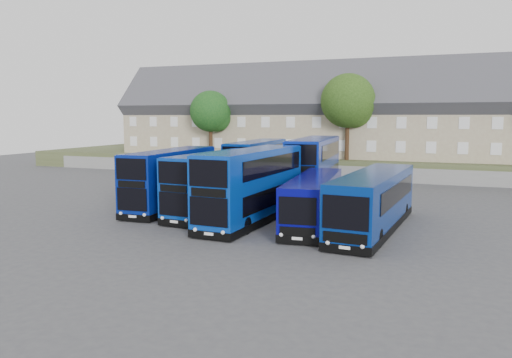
{
  "coord_description": "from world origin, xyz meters",
  "views": [
    {
      "loc": [
        12.4,
        -27.78,
        6.64
      ],
      "look_at": [
        -0.5,
        5.13,
        2.2
      ],
      "focal_mm": 35.0,
      "sensor_mm": 36.0,
      "label": 1
    }
  ],
  "objects_px": {
    "coach_east_a": "(314,201)",
    "tree_mid": "(350,103)",
    "dd_front_left": "(171,180)",
    "dd_front_mid": "(216,184)",
    "tree_west": "(212,113)"
  },
  "relations": [
    {
      "from": "coach_east_a",
      "to": "tree_mid",
      "type": "bearing_deg",
      "value": 90.02
    },
    {
      "from": "coach_east_a",
      "to": "tree_mid",
      "type": "relative_size",
      "value": 1.2
    },
    {
      "from": "dd_front_left",
      "to": "dd_front_mid",
      "type": "bearing_deg",
      "value": -10.47
    },
    {
      "from": "dd_front_mid",
      "to": "tree_mid",
      "type": "distance_m",
      "value": 24.04
    },
    {
      "from": "tree_west",
      "to": "dd_front_left",
      "type": "bearing_deg",
      "value": -71.07
    },
    {
      "from": "tree_mid",
      "to": "dd_front_left",
      "type": "bearing_deg",
      "value": -110.9
    },
    {
      "from": "tree_mid",
      "to": "coach_east_a",
      "type": "bearing_deg",
      "value": -83.99
    },
    {
      "from": "coach_east_a",
      "to": "dd_front_mid",
      "type": "bearing_deg",
      "value": 165.3
    },
    {
      "from": "coach_east_a",
      "to": "dd_front_left",
      "type": "bearing_deg",
      "value": 165.84
    },
    {
      "from": "tree_west",
      "to": "coach_east_a",
      "type": "bearing_deg",
      "value": -51.64
    },
    {
      "from": "coach_east_a",
      "to": "tree_west",
      "type": "height_order",
      "value": "tree_west"
    },
    {
      "from": "dd_front_mid",
      "to": "tree_mid",
      "type": "height_order",
      "value": "tree_mid"
    },
    {
      "from": "dd_front_mid",
      "to": "tree_west",
      "type": "distance_m",
      "value": 25.52
    },
    {
      "from": "dd_front_left",
      "to": "tree_mid",
      "type": "relative_size",
      "value": 1.17
    },
    {
      "from": "dd_front_left",
      "to": "tree_west",
      "type": "bearing_deg",
      "value": 105.61
    }
  ]
}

